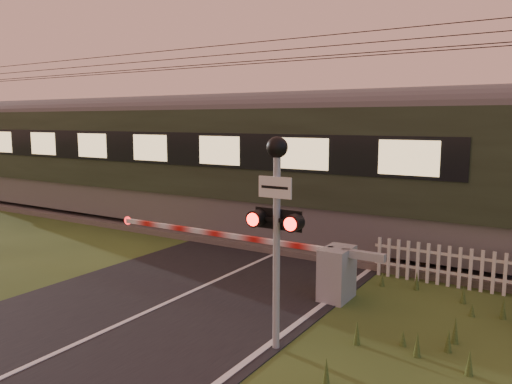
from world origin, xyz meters
The scene contains 7 objects.
ground centered at (0.00, 0.00, 0.00)m, with size 160.00×160.00×0.00m, color #2D4119.
road centered at (0.02, -0.23, 0.01)m, with size 6.00×140.00×0.03m.
track_bed centered at (0.00, 6.50, 0.07)m, with size 140.00×3.40×0.39m.
overhead_wires centered at (0.00, 6.50, 5.72)m, with size 120.00×0.62×0.62m.
boom_gate centered at (2.48, 2.51, 0.63)m, with size 7.21×0.86×1.14m.
crossing_signal centered at (2.90, -0.16, 2.39)m, with size 0.88×0.36×3.48m.
picket_fence centered at (4.89, 4.60, 0.47)m, with size 3.89×0.08×0.93m.
Camera 1 is at (6.71, -6.91, 3.72)m, focal length 35.00 mm.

